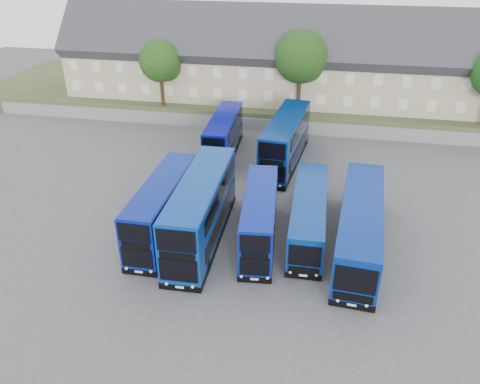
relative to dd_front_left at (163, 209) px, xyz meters
The scene contains 13 objects.
ground 6.53m from the dd_front_left, 16.34° to the right, with size 120.00×120.00×0.00m, color #4D4E53.
retaining_wall 23.08m from the dd_front_left, 75.07° to the left, with size 70.00×0.40×1.50m, color slate.
earth_bank 32.82m from the dd_front_left, 79.58° to the left, with size 80.00×20.00×2.00m, color #404929.
terrace_row 31.01m from the dd_front_left, 67.10° to the left, with size 66.00×10.40×11.20m.
dd_front_left is the anchor object (origin of this frame).
dd_front_mid 3.00m from the dd_front_left, ahead, with size 3.05×12.26×4.85m.
dd_front_right 7.17m from the dd_front_left, ahead, with size 3.16×9.97×3.90m.
dd_rear_left 14.88m from the dd_front_left, 85.24° to the left, with size 2.76×10.37×4.08m.
dd_rear_right 15.95m from the dd_front_left, 61.69° to the left, with size 3.92×12.01×4.69m.
coach_east_a 10.82m from the dd_front_left, 11.07° to the left, with size 2.60×11.57×3.15m.
coach_east_b 14.28m from the dd_front_left, ahead, with size 3.81×13.57×3.67m.
tree_west 25.16m from the dd_front_left, 108.73° to the left, with size 4.80×4.80×7.65m.
tree_mid 25.89m from the dd_front_left, 71.29° to the left, with size 5.76×5.76×9.18m.
Camera 1 is at (5.27, -26.35, 19.92)m, focal length 35.00 mm.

